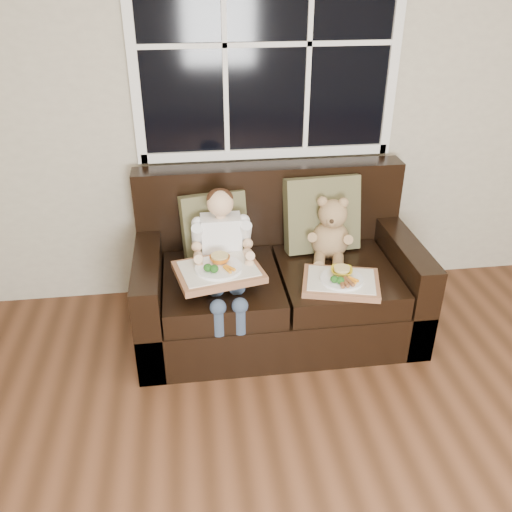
{
  "coord_description": "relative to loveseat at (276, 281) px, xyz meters",
  "views": [
    {
      "loc": [
        -0.88,
        -0.84,
        2.1
      ],
      "look_at": [
        -0.52,
        1.85,
        0.59
      ],
      "focal_mm": 38.0,
      "sensor_mm": 36.0,
      "label": 1
    }
  ],
  "objects": [
    {
      "name": "window_back",
      "position": [
        0.0,
        0.46,
        1.34
      ],
      "size": [
        1.62,
        0.04,
        1.37
      ],
      "color": "black",
      "rests_on": "room_walls"
    },
    {
      "name": "loveseat",
      "position": [
        0.0,
        0.0,
        0.0
      ],
      "size": [
        1.7,
        0.92,
        0.96
      ],
      "color": "black",
      "rests_on": "ground"
    },
    {
      "name": "pillow_left",
      "position": [
        -0.37,
        0.15,
        0.34
      ],
      "size": [
        0.43,
        0.26,
        0.41
      ],
      "rotation": [
        -0.21,
        0.0,
        0.21
      ],
      "color": "brown",
      "rests_on": "loveseat"
    },
    {
      "name": "pillow_right",
      "position": [
        0.31,
        0.15,
        0.38
      ],
      "size": [
        0.49,
        0.25,
        0.48
      ],
      "rotation": [
        -0.21,
        0.0,
        0.09
      ],
      "color": "brown",
      "rests_on": "loveseat"
    },
    {
      "name": "child",
      "position": [
        -0.34,
        -0.11,
        0.31
      ],
      "size": [
        0.34,
        0.58,
        0.77
      ],
      "color": "white",
      "rests_on": "loveseat"
    },
    {
      "name": "teddy_bear",
      "position": [
        0.34,
        0.02,
        0.31
      ],
      "size": [
        0.28,
        0.34,
        0.41
      ],
      "rotation": [
        0.0,
        0.0,
        -0.27
      ],
      "color": "#A37856",
      "rests_on": "loveseat"
    },
    {
      "name": "tray_left",
      "position": [
        -0.37,
        -0.27,
        0.27
      ],
      "size": [
        0.53,
        0.44,
        0.11
      ],
      "rotation": [
        0.0,
        0.0,
        0.21
      ],
      "color": "#946043",
      "rests_on": "child"
    },
    {
      "name": "tray_right",
      "position": [
        0.32,
        -0.32,
        0.17
      ],
      "size": [
        0.5,
        0.43,
        0.1
      ],
      "rotation": [
        0.0,
        0.0,
        -0.26
      ],
      "color": "#946043",
      "rests_on": "loveseat"
    }
  ]
}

